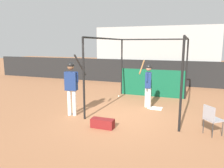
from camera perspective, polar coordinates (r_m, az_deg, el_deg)
ground_plane at (r=7.78m, az=1.83°, el=-8.28°), size 60.00×60.00×0.00m
outfield_wall at (r=13.81m, az=10.53°, el=3.02°), size 24.00×0.12×1.51m
bleacher_section at (r=15.75m, az=11.98°, el=7.64°), size 7.60×4.00×3.59m
batting_cage at (r=9.75m, az=9.66°, el=2.94°), size 3.13×4.11×2.74m
home_plate at (r=8.78m, az=11.51°, el=-6.24°), size 0.44×0.44×0.02m
player_batter at (r=8.61m, az=9.40°, el=0.54°), size 0.50×0.86×1.85m
player_waiting at (r=7.66m, az=-10.55°, el=0.26°), size 0.72×0.54×2.17m
folding_chair at (r=6.63m, az=24.51°, el=-7.90°), size 0.56×0.56×0.84m
equipment_bag at (r=6.68m, az=-2.48°, el=-10.22°), size 0.70×0.28×0.28m
baseball at (r=10.44m, az=1.80°, el=-3.20°), size 0.07×0.07×0.07m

